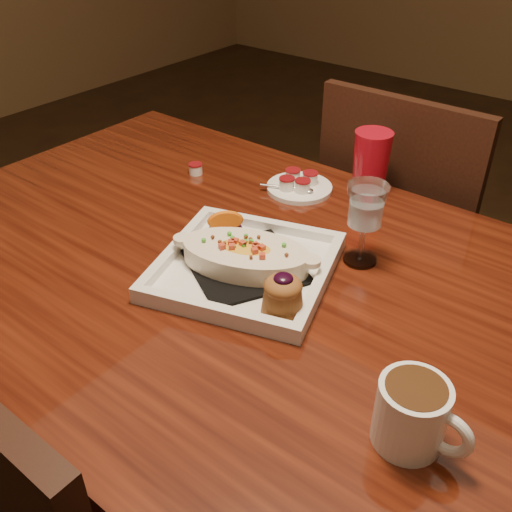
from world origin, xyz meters
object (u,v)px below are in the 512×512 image
Objects in this scene: plate at (248,263)px; red_tumbler at (371,162)px; goblet at (366,210)px; table at (260,319)px; coffee_mug at (414,413)px; chair_far at (403,240)px; saucer at (298,185)px.

plate is 2.69× the size of red_tumbler.
plate is 2.40× the size of goblet.
table is at bearing -126.18° from goblet.
coffee_mug reaches higher than table.
red_tumbler is at bearing 86.93° from chair_far.
chair_far is at bearing 90.00° from table.
red_tumbler is (-0.37, 0.55, 0.02)m from coffee_mug.
chair_far is 6.46× the size of saucer.
red_tumbler reaches higher than table.
goblet reaches higher than coffee_mug.
plate is 0.40m from coffee_mug.
chair_far is 6.88× the size of red_tumbler.
goblet is at bearing -63.77° from red_tumbler.
table is at bearing 157.63° from coffee_mug.
goblet is at bearing 102.99° from chair_far.
chair_far is at bearing 70.63° from plate.
plate is (-0.02, -0.64, 0.27)m from chair_far.
saucer is (-0.13, 0.31, 0.11)m from table.
red_tumbler is at bearing 116.23° from goblet.
saucer is 1.07× the size of red_tumbler.
coffee_mug is at bearing -39.00° from plate.
red_tumbler is at bearing 38.17° from saucer.
plate is at bearing -69.96° from saucer.
goblet is at bearing 33.87° from plate.
coffee_mug is at bearing -56.62° from red_tumbler.
goblet is (0.11, 0.15, 0.20)m from table.
saucer is (-0.12, 0.32, -0.01)m from plate.
goblet is 0.28m from red_tumbler.
saucer is at bearing 137.90° from coffee_mug.
goblet is 1.05× the size of saucer.
plate is 0.22m from goblet.
goblet is at bearing 129.77° from coffee_mug.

